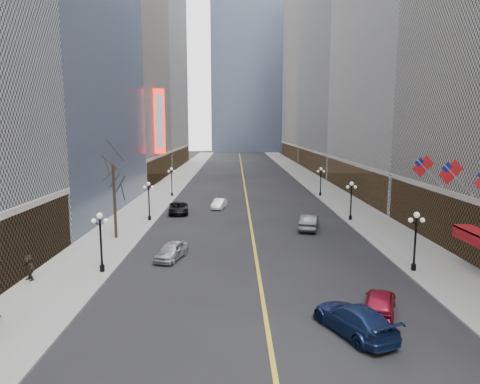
{
  "coord_description": "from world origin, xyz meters",
  "views": [
    {
      "loc": [
        -1.75,
        -1.09,
        10.9
      ],
      "look_at": [
        -1.55,
        16.94,
        8.17
      ],
      "focal_mm": 32.0,
      "sensor_mm": 36.0,
      "label": 1
    }
  ],
  "objects_px": {
    "streetlamp_west_3": "(172,179)",
    "car_sb_far": "(309,222)",
    "streetlamp_east_2": "(351,197)",
    "car_sb_mid": "(380,302)",
    "streetlamp_east_1": "(416,235)",
    "streetlamp_west_1": "(101,236)",
    "streetlamp_west_2": "(149,197)",
    "car_sb_near": "(354,319)",
    "streetlamp_east_3": "(321,178)",
    "car_nb_near": "(172,251)",
    "car_nb_far": "(178,208)",
    "car_nb_mid": "(219,204)"
  },
  "relations": [
    {
      "from": "streetlamp_west_3",
      "to": "car_sb_far",
      "type": "xyz_separation_m",
      "value": [
        18.01,
        -22.19,
        -2.06
      ]
    },
    {
      "from": "streetlamp_east_2",
      "to": "car_sb_mid",
      "type": "distance_m",
      "value": 25.88
    },
    {
      "from": "streetlamp_east_1",
      "to": "streetlamp_west_3",
      "type": "distance_m",
      "value": 43.05
    },
    {
      "from": "streetlamp_west_1",
      "to": "car_sb_mid",
      "type": "height_order",
      "value": "streetlamp_west_1"
    },
    {
      "from": "car_sb_far",
      "to": "streetlamp_east_1",
      "type": "bearing_deg",
      "value": 126.38
    },
    {
      "from": "car_sb_mid",
      "to": "car_sb_far",
      "type": "xyz_separation_m",
      "value": [
        -0.55,
        21.09,
        0.1
      ]
    },
    {
      "from": "streetlamp_west_1",
      "to": "car_sb_mid",
      "type": "distance_m",
      "value": 20.05
    },
    {
      "from": "streetlamp_east_1",
      "to": "streetlamp_east_2",
      "type": "relative_size",
      "value": 1.0
    },
    {
      "from": "streetlamp_west_2",
      "to": "streetlamp_west_1",
      "type": "bearing_deg",
      "value": -90.0
    },
    {
      "from": "car_sb_near",
      "to": "car_sb_mid",
      "type": "bearing_deg",
      "value": -156.37
    },
    {
      "from": "car_sb_near",
      "to": "car_sb_far",
      "type": "height_order",
      "value": "car_sb_far"
    },
    {
      "from": "streetlamp_east_1",
      "to": "car_sb_mid",
      "type": "height_order",
      "value": "streetlamp_east_1"
    },
    {
      "from": "streetlamp_east_2",
      "to": "streetlamp_east_3",
      "type": "distance_m",
      "value": 18.0
    },
    {
      "from": "streetlamp_east_2",
      "to": "car_nb_near",
      "type": "bearing_deg",
      "value": -142.35
    },
    {
      "from": "car_nb_far",
      "to": "car_sb_mid",
      "type": "bearing_deg",
      "value": -69.33
    },
    {
      "from": "car_nb_near",
      "to": "car_sb_far",
      "type": "xyz_separation_m",
      "value": [
        13.28,
        10.37,
        0.11
      ]
    },
    {
      "from": "streetlamp_east_1",
      "to": "car_sb_near",
      "type": "distance_m",
      "value": 12.24
    },
    {
      "from": "streetlamp_west_3",
      "to": "car_nb_far",
      "type": "bearing_deg",
      "value": -78.27
    },
    {
      "from": "streetlamp_west_1",
      "to": "streetlamp_west_2",
      "type": "xyz_separation_m",
      "value": [
        0.0,
        18.0,
        0.0
      ]
    },
    {
      "from": "car_sb_mid",
      "to": "car_sb_far",
      "type": "height_order",
      "value": "car_sb_far"
    },
    {
      "from": "streetlamp_east_2",
      "to": "streetlamp_west_3",
      "type": "height_order",
      "value": "same"
    },
    {
      "from": "streetlamp_east_3",
      "to": "car_sb_near",
      "type": "distance_m",
      "value": 46.27
    },
    {
      "from": "car_nb_mid",
      "to": "car_sb_far",
      "type": "bearing_deg",
      "value": -38.72
    },
    {
      "from": "streetlamp_west_3",
      "to": "car_sb_mid",
      "type": "height_order",
      "value": "streetlamp_west_3"
    },
    {
      "from": "car_nb_near",
      "to": "car_nb_far",
      "type": "xyz_separation_m",
      "value": [
        -1.93,
        19.08,
        -0.0
      ]
    },
    {
      "from": "streetlamp_east_2",
      "to": "car_sb_mid",
      "type": "xyz_separation_m",
      "value": [
        -5.05,
        -25.29,
        -2.17
      ]
    },
    {
      "from": "car_nb_near",
      "to": "car_sb_far",
      "type": "relative_size",
      "value": 0.84
    },
    {
      "from": "streetlamp_east_2",
      "to": "car_sb_near",
      "type": "height_order",
      "value": "streetlamp_east_2"
    },
    {
      "from": "streetlamp_east_2",
      "to": "car_nb_far",
      "type": "bearing_deg",
      "value": 167.75
    },
    {
      "from": "streetlamp_west_3",
      "to": "car_sb_near",
      "type": "distance_m",
      "value": 48.55
    },
    {
      "from": "streetlamp_east_1",
      "to": "streetlamp_west_3",
      "type": "bearing_deg",
      "value": 123.25
    },
    {
      "from": "streetlamp_west_1",
      "to": "car_sb_far",
      "type": "xyz_separation_m",
      "value": [
        18.01,
        13.81,
        -2.06
      ]
    },
    {
      "from": "streetlamp_east_1",
      "to": "car_sb_near",
      "type": "xyz_separation_m",
      "value": [
        -7.22,
        -9.65,
        -2.12
      ]
    },
    {
      "from": "car_nb_near",
      "to": "car_sb_near",
      "type": "relative_size",
      "value": 0.79
    },
    {
      "from": "car_nb_mid",
      "to": "car_sb_near",
      "type": "height_order",
      "value": "car_sb_near"
    },
    {
      "from": "car_nb_far",
      "to": "streetlamp_east_2",
      "type": "bearing_deg",
      "value": -19.43
    },
    {
      "from": "streetlamp_west_1",
      "to": "car_sb_far",
      "type": "height_order",
      "value": "streetlamp_west_1"
    },
    {
      "from": "car_nb_far",
      "to": "car_sb_far",
      "type": "relative_size",
      "value": 1.03
    },
    {
      "from": "streetlamp_east_3",
      "to": "car_nb_mid",
      "type": "distance_m",
      "value": 18.78
    },
    {
      "from": "streetlamp_west_3",
      "to": "car_sb_near",
      "type": "xyz_separation_m",
      "value": [
        16.38,
        -45.65,
        -2.12
      ]
    },
    {
      "from": "car_nb_far",
      "to": "streetlamp_west_1",
      "type": "bearing_deg",
      "value": -104.28
    },
    {
      "from": "car_nb_far",
      "to": "car_sb_far",
      "type": "bearing_deg",
      "value": -36.99
    },
    {
      "from": "streetlamp_west_3",
      "to": "car_sb_far",
      "type": "distance_m",
      "value": 28.65
    },
    {
      "from": "streetlamp_west_2",
      "to": "car_nb_mid",
      "type": "bearing_deg",
      "value": 45.43
    },
    {
      "from": "car_nb_near",
      "to": "car_nb_mid",
      "type": "height_order",
      "value": "car_nb_near"
    },
    {
      "from": "streetlamp_west_3",
      "to": "car_sb_far",
      "type": "bearing_deg",
      "value": -50.95
    },
    {
      "from": "streetlamp_east_1",
      "to": "car_sb_mid",
      "type": "relative_size",
      "value": 1.05
    },
    {
      "from": "streetlamp_east_3",
      "to": "car_nb_near",
      "type": "xyz_separation_m",
      "value": [
        -18.87,
        -32.56,
        -2.17
      ]
    },
    {
      "from": "car_nb_mid",
      "to": "streetlamp_west_3",
      "type": "bearing_deg",
      "value": 139.69
    },
    {
      "from": "streetlamp_east_1",
      "to": "car_nb_near",
      "type": "relative_size",
      "value": 1.05
    }
  ]
}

